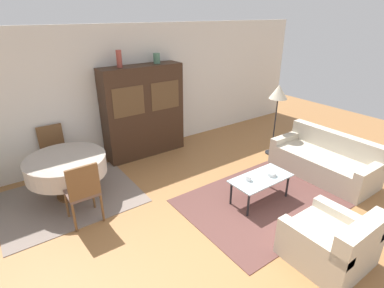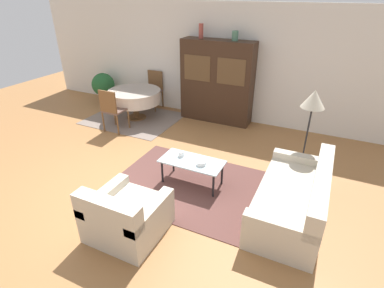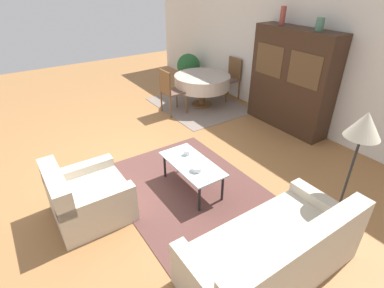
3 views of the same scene
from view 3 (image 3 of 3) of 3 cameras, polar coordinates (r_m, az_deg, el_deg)
ground_plane at (r=5.00m, az=-12.13°, el=-4.59°), size 14.00×14.00×0.00m
wall_back at (r=6.52m, az=18.29°, el=15.85°), size 10.00×0.06×2.70m
area_rug at (r=4.44m, az=-0.61°, el=-8.75°), size 2.58×1.91×0.01m
dining_rug at (r=7.26m, az=1.25°, el=7.46°), size 2.17×1.76×0.01m
couch at (r=3.35m, az=15.30°, el=-19.47°), size 0.89×1.87×0.80m
armchair at (r=4.09m, az=-19.45°, el=-9.62°), size 0.91×0.91×0.77m
coffee_table at (r=4.26m, az=0.00°, el=-4.17°), size 1.04×0.51×0.43m
display_cabinet at (r=6.20m, az=18.38°, el=11.42°), size 1.72×0.47×1.92m
dining_table at (r=7.06m, az=1.95°, el=11.78°), size 1.28×1.28×0.72m
dining_chair_near at (r=6.62m, az=-4.24°, el=10.36°), size 0.44×0.44×0.98m
dining_chair_far at (r=7.58m, az=7.40°, el=12.74°), size 0.44×0.44×0.98m
floor_lamp at (r=3.65m, az=29.80°, el=2.12°), size 0.37×0.37×1.54m
cup at (r=4.40m, az=-1.01°, el=-1.58°), size 0.09×0.09×0.08m
bowl at (r=4.06m, az=0.89°, el=-4.71°), size 0.15×0.15×0.06m
vase_tall at (r=6.24m, az=16.91°, el=22.39°), size 0.10×0.10×0.32m
vase_short at (r=5.76m, az=23.19°, el=20.24°), size 0.14×0.14×0.21m
potted_plant at (r=8.61m, az=-0.68°, el=14.47°), size 0.63×0.63×0.84m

